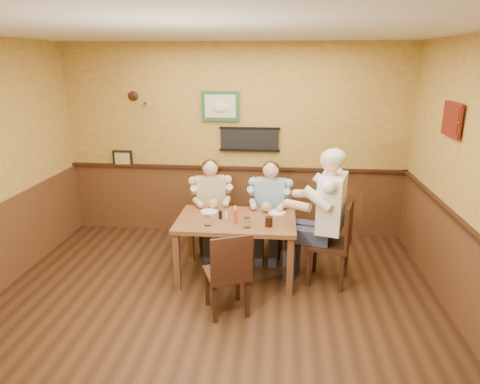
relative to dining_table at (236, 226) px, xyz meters
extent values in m
plane|color=black|center=(-0.17, -1.05, -0.66)|extent=(5.00, 5.00, 0.00)
cube|color=silver|center=(-0.17, -1.05, 2.14)|extent=(5.00, 5.00, 0.02)
cube|color=gold|center=(-0.17, 1.45, 0.74)|extent=(5.00, 0.02, 2.80)
cube|color=brown|center=(-0.17, 1.43, -0.16)|extent=(5.00, 0.02, 1.00)
cube|color=brown|center=(2.31, -1.05, -0.16)|extent=(0.02, 5.00, 1.00)
cube|color=black|center=(0.05, 1.41, 0.79)|extent=(0.88, 0.03, 0.34)
cube|color=#1F5C2E|center=(-0.37, 1.41, 1.26)|extent=(0.54, 0.03, 0.42)
cube|color=black|center=(-1.87, 1.41, 0.46)|extent=(0.30, 0.03, 0.26)
cube|color=maroon|center=(2.29, 0.00, 1.29)|extent=(0.03, 0.48, 0.36)
cube|color=brown|center=(0.00, 0.00, 0.07)|extent=(1.40, 0.90, 0.05)
cube|color=brown|center=(-0.64, -0.39, -0.31)|extent=(0.07, 0.07, 0.70)
cube|color=brown|center=(0.64, -0.39, -0.31)|extent=(0.07, 0.07, 0.70)
cube|color=brown|center=(-0.64, 0.39, -0.31)|extent=(0.07, 0.07, 0.70)
cube|color=brown|center=(0.64, 0.39, -0.31)|extent=(0.07, 0.07, 0.70)
cylinder|color=white|center=(-0.30, -0.24, 0.15)|extent=(0.09, 0.09, 0.11)
cylinder|color=silver|center=(0.15, -0.26, 0.15)|extent=(0.10, 0.10, 0.11)
cylinder|color=black|center=(0.39, -0.20, 0.15)|extent=(0.09, 0.09, 0.11)
cylinder|color=red|center=(0.00, -0.13, 0.18)|extent=(0.05, 0.05, 0.18)
cylinder|color=white|center=(-0.12, -0.01, 0.13)|extent=(0.04, 0.04, 0.08)
cylinder|color=black|center=(-0.19, -0.01, 0.14)|extent=(0.04, 0.04, 0.10)
cylinder|color=silver|center=(-0.36, 0.20, 0.10)|extent=(0.23, 0.23, 0.01)
cylinder|color=white|center=(0.48, 0.25, 0.10)|extent=(0.23, 0.23, 0.01)
camera|label=1|loc=(0.50, -4.71, 1.89)|focal=32.00mm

